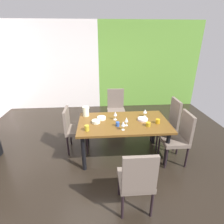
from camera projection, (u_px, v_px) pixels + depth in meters
The scene contains 21 objects.
ground_plane at pixel (107, 160), 3.41m from camera, with size 6.30×5.94×0.02m, color black.
back_panel_interior at pixel (50, 67), 5.45m from camera, with size 3.05×0.10×2.68m, color silver.
garden_window_panel at pixel (149, 66), 5.66m from camera, with size 3.25×0.10×2.68m, color #619838.
dining_table at pixel (123, 126), 3.30m from camera, with size 1.68×0.96×0.74m.
chair_right_far at pixel (169, 122), 3.64m from camera, with size 0.44×0.44×1.05m.
chair_head_far at pixel (116, 107), 4.48m from camera, with size 0.44×0.45×0.99m.
chair_head_near at pixel (137, 179), 2.20m from camera, with size 0.44×0.44×0.98m.
chair_left_far at pixel (74, 127), 3.52m from camera, with size 0.44×0.44×0.92m.
chair_right_near at pixel (179, 136), 3.16m from camera, with size 0.44×0.44×0.99m.
wine_glass_corner at pixel (126, 120), 3.08m from camera, with size 0.06×0.06×0.16m.
wine_glass_near_window at pixel (145, 111), 3.45m from camera, with size 0.08×0.08×0.15m.
wine_glass_near_shelf at pixel (115, 114), 3.31m from camera, with size 0.07×0.07×0.16m.
wine_glass_left at pixel (123, 124), 2.93m from camera, with size 0.07×0.07×0.17m.
serving_bowl_west at pixel (96, 122), 3.21m from camera, with size 0.16×0.16×0.05m, color silver.
serving_bowl_right at pixel (143, 119), 3.32m from camera, with size 0.19×0.19×0.04m, color white.
serving_bowl_front at pixel (101, 118), 3.36m from camera, with size 0.17×0.17×0.05m, color silver.
cup_south at pixel (148, 124), 3.09m from camera, with size 0.08×0.08×0.07m, color #AC8A19.
cup_east at pixel (118, 124), 3.09m from camera, with size 0.07×0.07×0.08m, color #294D9F.
cup_north at pixel (87, 128), 2.93m from camera, with size 0.08×0.08×0.10m, color #AA9724.
cup_rear at pixel (158, 121), 3.19m from camera, with size 0.08×0.08×0.08m, color #BB8B15.
pitcher_center at pixel (86, 111), 3.48m from camera, with size 0.14×0.12×0.20m.
Camera 1 is at (-0.10, -2.77, 2.19)m, focal length 28.00 mm.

